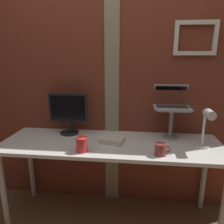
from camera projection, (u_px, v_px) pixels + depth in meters
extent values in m
plane|color=brown|center=(103.00, 220.00, 1.98)|extent=(6.00, 6.00, 0.00)
cube|color=brown|center=(108.00, 80.00, 2.05)|extent=(3.28, 0.12, 2.56)
cube|color=gray|center=(112.00, 81.00, 1.99)|extent=(0.14, 0.01, 2.56)
cube|color=white|center=(197.00, 22.00, 1.76)|extent=(0.36, 0.03, 0.03)
cube|color=white|center=(194.00, 53.00, 1.83)|extent=(0.36, 0.03, 0.03)
cube|color=white|center=(176.00, 38.00, 1.81)|extent=(0.03, 0.03, 0.22)
cube|color=white|center=(215.00, 38.00, 1.78)|extent=(0.03, 0.03, 0.22)
cube|color=white|center=(111.00, 144.00, 1.83)|extent=(1.92, 0.60, 0.03)
cylinder|color=#B2B2B7|center=(4.00, 193.00, 1.79)|extent=(0.05, 0.05, 0.75)
cylinder|color=#B2B2B7|center=(224.00, 209.00, 1.60)|extent=(0.05, 0.05, 0.75)
cylinder|color=#B2B2B7|center=(31.00, 165.00, 2.26)|extent=(0.05, 0.05, 0.75)
cylinder|color=#B2B2B7|center=(204.00, 175.00, 2.06)|extent=(0.05, 0.05, 0.75)
cylinder|color=black|center=(70.00, 133.00, 2.04)|extent=(0.18, 0.18, 0.01)
cylinder|color=black|center=(69.00, 127.00, 2.03)|extent=(0.04, 0.04, 0.11)
cube|color=black|center=(68.00, 108.00, 1.98)|extent=(0.37, 0.04, 0.28)
cube|color=black|center=(68.00, 108.00, 1.96)|extent=(0.34, 0.00, 0.24)
cylinder|color=gray|center=(170.00, 137.00, 1.94)|extent=(0.14, 0.14, 0.01)
cylinder|color=gray|center=(171.00, 123.00, 1.91)|extent=(0.03, 0.03, 0.26)
cube|color=gray|center=(172.00, 109.00, 1.87)|extent=(0.28, 0.22, 0.01)
cube|color=#ADB2B7|center=(172.00, 108.00, 1.87)|extent=(0.32, 0.21, 0.01)
cube|color=#2D2D30|center=(172.00, 106.00, 1.88)|extent=(0.28, 0.12, 0.00)
cube|color=#ADB2B7|center=(170.00, 94.00, 1.98)|extent=(0.32, 0.07, 0.19)
cube|color=black|center=(170.00, 94.00, 1.98)|extent=(0.29, 0.06, 0.16)
cylinder|color=white|center=(202.00, 146.00, 1.74)|extent=(0.12, 0.12, 0.02)
cylinder|color=white|center=(204.00, 127.00, 1.70)|extent=(0.02, 0.02, 0.31)
cylinder|color=white|center=(209.00, 114.00, 1.58)|extent=(0.07, 0.11, 0.07)
cylinder|color=red|center=(82.00, 145.00, 1.64)|extent=(0.09, 0.09, 0.12)
cylinder|color=red|center=(81.00, 142.00, 1.62)|extent=(0.04, 0.01, 0.15)
cylinder|color=green|center=(81.00, 141.00, 1.62)|extent=(0.02, 0.02, 0.16)
cylinder|color=yellow|center=(82.00, 141.00, 1.63)|extent=(0.01, 0.01, 0.15)
cylinder|color=red|center=(83.00, 141.00, 1.63)|extent=(0.01, 0.02, 0.17)
cylinder|color=maroon|center=(160.00, 149.00, 1.57)|extent=(0.08, 0.08, 0.09)
torus|color=maroon|center=(167.00, 149.00, 1.57)|extent=(0.05, 0.01, 0.05)
cube|color=silver|center=(112.00, 140.00, 1.82)|extent=(0.23, 0.18, 0.04)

